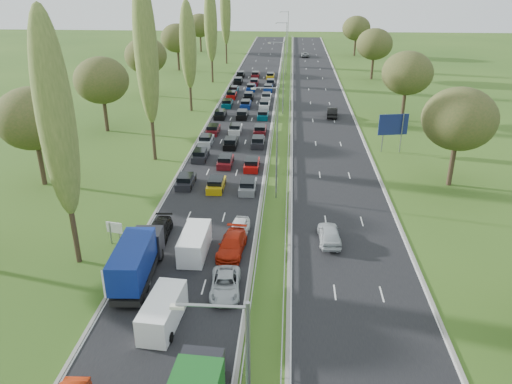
# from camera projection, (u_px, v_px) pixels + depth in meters

# --- Properties ---
(ground) EXTENTS (260.00, 260.00, 0.00)m
(ground) POSITION_uv_depth(u_px,v_px,m) (283.00, 111.00, 87.26)
(ground) COLOR #2C4E18
(ground) RESTS_ON ground
(near_carriageway) EXTENTS (10.50, 215.00, 0.04)m
(near_carriageway) POSITION_uv_depth(u_px,v_px,m) (246.00, 107.00, 89.97)
(near_carriageway) COLOR black
(near_carriageway) RESTS_ON ground
(far_carriageway) EXTENTS (10.50, 215.00, 0.04)m
(far_carriageway) POSITION_uv_depth(u_px,v_px,m) (321.00, 108.00, 89.11)
(far_carriageway) COLOR black
(far_carriageway) RESTS_ON ground
(central_reservation) EXTENTS (2.36, 215.00, 0.32)m
(central_reservation) POSITION_uv_depth(u_px,v_px,m) (283.00, 104.00, 89.32)
(central_reservation) COLOR gray
(central_reservation) RESTS_ON ground
(lamp_columns) EXTENTS (0.18, 140.18, 12.00)m
(lamp_columns) POSITION_uv_depth(u_px,v_px,m) (283.00, 79.00, 83.01)
(lamp_columns) COLOR gray
(lamp_columns) RESTS_ON ground
(poplar_row) EXTENTS (2.80, 127.80, 22.44)m
(poplar_row) POSITION_uv_depth(u_px,v_px,m) (173.00, 46.00, 72.48)
(poplar_row) COLOR #2D2116
(poplar_row) RESTS_ON ground
(woodland_left) EXTENTS (8.00, 166.00, 11.10)m
(woodland_left) POSITION_uv_depth(u_px,v_px,m) (93.00, 85.00, 69.98)
(woodland_left) COLOR #2D2116
(woodland_left) RESTS_ON ground
(woodland_right) EXTENTS (8.00, 153.00, 11.10)m
(woodland_right) POSITION_uv_depth(u_px,v_px,m) (420.00, 84.00, 70.75)
(woodland_right) COLOR #2D2116
(woodland_right) RESTS_ON ground
(traffic_queue_fill) EXTENTS (9.09, 69.56, 0.80)m
(traffic_queue_fill) POSITION_uv_depth(u_px,v_px,m) (243.00, 111.00, 85.38)
(traffic_queue_fill) COLOR black
(traffic_queue_fill) RESTS_ON ground
(near_car_2) EXTENTS (2.90, 5.57, 1.50)m
(near_car_2) POSITION_uv_depth(u_px,v_px,m) (138.00, 266.00, 39.58)
(near_car_2) COLOR silver
(near_car_2) RESTS_ON near_carriageway
(near_car_3) EXTENTS (2.03, 4.65, 1.33)m
(near_car_3) POSITION_uv_depth(u_px,v_px,m) (160.00, 230.00, 45.35)
(near_car_3) COLOR black
(near_car_3) RESTS_ON near_carriageway
(near_car_9) EXTENTS (1.48, 4.09, 1.34)m
(near_car_9) POSITION_uv_depth(u_px,v_px,m) (206.00, 377.00, 28.85)
(near_car_9) COLOR black
(near_car_9) RESTS_ON near_carriageway
(near_car_10) EXTENTS (2.53, 4.91, 1.32)m
(near_car_10) POSITION_uv_depth(u_px,v_px,m) (225.00, 284.00, 37.41)
(near_car_10) COLOR #B0B5BA
(near_car_10) RESTS_ON near_carriageway
(near_car_11) EXTENTS (2.49, 5.31, 1.50)m
(near_car_11) POSITION_uv_depth(u_px,v_px,m) (232.00, 245.00, 42.72)
(near_car_11) COLOR #AE1F0A
(near_car_11) RESTS_ON near_carriageway
(near_car_12) EXTENTS (1.88, 4.23, 1.42)m
(near_car_12) POSITION_uv_depth(u_px,v_px,m) (239.00, 229.00, 45.48)
(near_car_12) COLOR white
(near_car_12) RESTS_ON near_carriageway
(far_car_0) EXTENTS (2.05, 4.74, 1.59)m
(far_car_0) POSITION_uv_depth(u_px,v_px,m) (329.00, 234.00, 44.38)
(far_car_0) COLOR #B5BBC0
(far_car_0) RESTS_ON far_carriageway
(far_car_1) EXTENTS (2.01, 4.90, 1.58)m
(far_car_1) POSITION_uv_depth(u_px,v_px,m) (332.00, 112.00, 83.28)
(far_car_1) COLOR black
(far_car_1) RESTS_ON far_carriageway
(far_car_2) EXTENTS (2.42, 5.00, 1.37)m
(far_car_2) POSITION_uv_depth(u_px,v_px,m) (305.00, 54.00, 143.09)
(far_car_2) COLOR gray
(far_car_2) RESTS_ON far_carriageway
(blue_lorry) EXTENTS (2.33, 8.38, 3.54)m
(blue_lorry) POSITION_uv_depth(u_px,v_px,m) (137.00, 260.00, 38.39)
(blue_lorry) COLOR black
(blue_lorry) RESTS_ON near_carriageway
(white_van_front) EXTENTS (2.04, 5.20, 2.09)m
(white_van_front) POSITION_uv_depth(u_px,v_px,m) (164.00, 310.00, 33.95)
(white_van_front) COLOR white
(white_van_front) RESTS_ON near_carriageway
(white_van_rear) EXTENTS (2.08, 5.29, 2.13)m
(white_van_rear) POSITION_uv_depth(u_px,v_px,m) (195.00, 242.00, 42.52)
(white_van_rear) COLOR white
(white_van_rear) RESTS_ON near_carriageway
(info_sign) EXTENTS (1.49, 0.39, 2.10)m
(info_sign) POSITION_uv_depth(u_px,v_px,m) (115.00, 230.00, 43.88)
(info_sign) COLOR gray
(info_sign) RESTS_ON ground
(direction_sign) EXTENTS (3.95, 0.84, 5.20)m
(direction_sign) POSITION_uv_depth(u_px,v_px,m) (393.00, 126.00, 65.78)
(direction_sign) COLOR gray
(direction_sign) RESTS_ON ground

